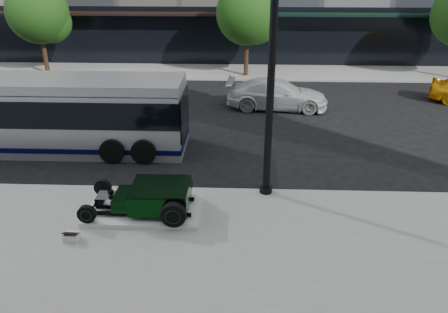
{
  "coord_description": "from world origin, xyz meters",
  "views": [
    {
      "loc": [
        0.7,
        -14.82,
        7.3
      ],
      "look_at": [
        0.18,
        -1.8,
        1.2
      ],
      "focal_mm": 35.0,
      "sensor_mm": 36.0,
      "label": 1
    }
  ],
  "objects_px": {
    "lamppost": "(271,89)",
    "transit_bus": "(34,113)",
    "hot_rod": "(154,197)",
    "white_sedan": "(277,94)"
  },
  "relations": [
    {
      "from": "lamppost",
      "to": "hot_rod",
      "type": "bearing_deg",
      "value": -157.33
    },
    {
      "from": "hot_rod",
      "to": "white_sedan",
      "type": "distance_m",
      "value": 11.34
    },
    {
      "from": "white_sedan",
      "to": "hot_rod",
      "type": "bearing_deg",
      "value": 162.0
    },
    {
      "from": "lamppost",
      "to": "transit_bus",
      "type": "bearing_deg",
      "value": 158.71
    },
    {
      "from": "hot_rod",
      "to": "lamppost",
      "type": "relative_size",
      "value": 0.42
    },
    {
      "from": "transit_bus",
      "to": "white_sedan",
      "type": "bearing_deg",
      "value": 28.51
    },
    {
      "from": "hot_rod",
      "to": "white_sedan",
      "type": "bearing_deg",
      "value": 67.14
    },
    {
      "from": "lamppost",
      "to": "white_sedan",
      "type": "relative_size",
      "value": 1.49
    },
    {
      "from": "transit_bus",
      "to": "hot_rod",
      "type": "bearing_deg",
      "value": -41.31
    },
    {
      "from": "lamppost",
      "to": "transit_bus",
      "type": "height_order",
      "value": "lamppost"
    }
  ]
}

